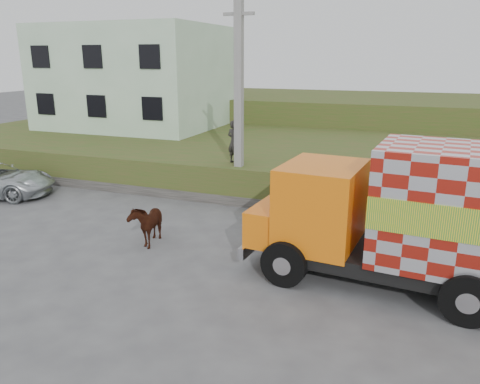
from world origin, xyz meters
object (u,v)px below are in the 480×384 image
at_px(cargo_truck, 435,220).
at_px(pedestrian, 234,142).
at_px(cow, 147,222).
at_px(utility_pole, 239,101).

bearing_deg(cargo_truck, pedestrian, 147.15).
relative_size(cow, pedestrian, 0.92).
distance_m(utility_pole, cow, 6.20).
xyz_separation_m(cow, pedestrian, (0.77, 5.55, 1.70)).
distance_m(utility_pole, cargo_truck, 9.17).
bearing_deg(pedestrian, utility_pole, 147.61).
xyz_separation_m(cargo_truck, cow, (-8.28, 0.31, -1.23)).
bearing_deg(cow, utility_pole, 64.94).
distance_m(cargo_truck, pedestrian, 9.54).
height_order(utility_pole, pedestrian, utility_pole).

